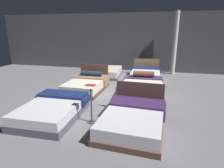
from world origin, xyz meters
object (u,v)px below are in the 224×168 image
Objects in this scene: bed_0 at (53,110)px; support_pillar at (175,44)px; price_sign at (91,108)px; bed_3 at (143,88)px; bed_1 at (133,119)px; bed_5 at (146,74)px; bed_2 at (87,84)px; bed_4 at (105,72)px.

support_pillar reaches higher than bed_0.
price_sign is at bearing -3.54° from bed_0.
bed_3 is at bearing 66.68° from price_sign.
bed_1 is 5.45m from bed_5.
bed_0 is 7.92m from support_pillar.
bed_5 is at bearing 65.49° from bed_0.
bed_2 reaches higher than bed_5.
support_pillar is (3.76, 4.10, 1.50)m from bed_2.
bed_1 is 1.08× the size of bed_5.
bed_4 is (-2.27, 5.38, -0.02)m from bed_1.
price_sign is 0.31× the size of support_pillar.
support_pillar is at bearing 81.49° from bed_1.
bed_4 is at bearing 116.06° from bed_1.
bed_0 is at bearing -119.15° from support_pillar.
support_pillar is (1.42, 6.82, 1.51)m from bed_1.
bed_3 is 1.89× the size of price_sign.
bed_1 is at bearing -91.07° from bed_5.
bed_2 is at bearing -131.72° from bed_5.
price_sign is 7.42m from support_pillar.
bed_1 reaches higher than bed_5.
support_pillar is at bearing 68.13° from bed_3.
bed_2 is 0.61× the size of support_pillar.
bed_3 is at bearing 46.84° from bed_0.
bed_5 is 5.57m from price_sign.
support_pillar is at bearing 41.46° from bed_5.
price_sign reaches higher than bed_1.
bed_1 is 1.05× the size of bed_2.
bed_1 is 7.13m from support_pillar.
bed_0 is 1.07× the size of bed_3.
price_sign is (-1.17, -2.71, 0.15)m from bed_3.
bed_5 is (2.32, 5.41, -0.01)m from bed_0.
bed_0 is 2.01× the size of price_sign.
bed_5 is (-0.07, 2.75, -0.05)m from bed_3.
bed_2 is 5.76m from support_pillar.
bed_3 is at bearing -90.18° from bed_5.
bed_0 is 2.69m from bed_2.
bed_0 is 1.23m from price_sign.
bed_0 is 0.62× the size of support_pillar.
bed_0 reaches higher than bed_4.
bed_4 is (0.08, 2.65, -0.03)m from bed_2.
support_pillar is (2.57, 6.83, 1.33)m from price_sign.
bed_3 is 0.59× the size of support_pillar.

